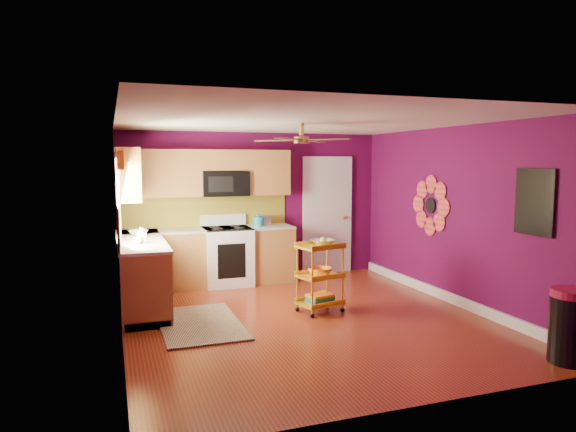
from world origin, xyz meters
name	(u,v)px	position (x,y,z in m)	size (l,w,h in m)	color
ground	(307,319)	(0.00, 0.00, 0.00)	(5.00, 5.00, 0.00)	maroon
room_envelope	(309,192)	(0.03, 0.00, 1.63)	(4.54, 5.04, 2.52)	#53093F
lower_cabinets	(181,266)	(-1.35, 1.82, 0.43)	(2.81, 2.31, 0.94)	#915A27
electric_range	(227,255)	(-0.55, 2.17, 0.48)	(0.76, 0.66, 1.13)	white
upper_cabinetry	(183,175)	(-1.24, 2.17, 1.80)	(2.80, 2.30, 1.26)	#915A27
left_window	(118,183)	(-2.22, 1.05, 1.74)	(0.08, 1.35, 1.08)	white
panel_door	(327,217)	(1.35, 2.47, 1.02)	(0.95, 0.11, 2.15)	white
right_wall_art	(472,204)	(2.23, -0.34, 1.44)	(0.04, 2.74, 1.04)	black
ceiling_fan	(302,139)	(0.00, 0.20, 2.29)	(1.01, 1.01, 0.26)	#BF8C3F
shag_rug	(200,324)	(-1.33, 0.22, 0.01)	(0.97, 1.58, 0.02)	black
rolling_cart	(321,274)	(0.29, 0.24, 0.52)	(0.64, 0.53, 1.01)	yellow
trash_can	(570,326)	(1.95, -2.20, 0.37)	(0.45, 0.47, 0.75)	black
teal_kettle	(258,221)	(-0.02, 2.15, 1.02)	(0.18, 0.18, 0.21)	teal
toaster	(263,220)	(0.08, 2.22, 1.03)	(0.22, 0.15, 0.18)	beige
soap_bottle_a	(143,236)	(-1.94, 0.99, 1.04)	(0.09, 0.09, 0.20)	#EA3F72
soap_bottle_b	(140,232)	(-1.94, 1.47, 1.02)	(0.12, 0.12, 0.15)	white
counter_dish	(138,232)	(-1.95, 1.79, 0.97)	(0.28, 0.28, 0.07)	white
counter_cup	(138,240)	(-2.00, 0.92, 0.99)	(0.11, 0.11, 0.09)	white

